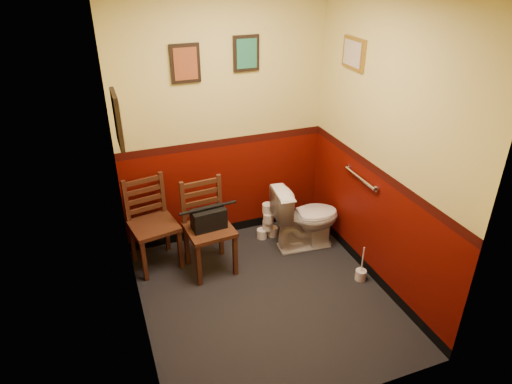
% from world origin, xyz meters
% --- Properties ---
extents(floor, '(2.20, 2.40, 0.00)m').
position_xyz_m(floor, '(0.00, 0.00, 0.00)').
color(floor, black).
rests_on(floor, ground).
extents(wall_back, '(2.20, 0.00, 2.70)m').
position_xyz_m(wall_back, '(0.00, 1.20, 1.35)').
color(wall_back, '#530A04').
rests_on(wall_back, ground).
extents(wall_front, '(2.20, 0.00, 2.70)m').
position_xyz_m(wall_front, '(0.00, -1.20, 1.35)').
color(wall_front, '#530A04').
rests_on(wall_front, ground).
extents(wall_left, '(0.00, 2.40, 2.70)m').
position_xyz_m(wall_left, '(-1.10, 0.00, 1.35)').
color(wall_left, '#530A04').
rests_on(wall_left, ground).
extents(wall_right, '(0.00, 2.40, 2.70)m').
position_xyz_m(wall_right, '(1.10, 0.00, 1.35)').
color(wall_right, '#530A04').
rests_on(wall_right, ground).
extents(grab_bar, '(0.05, 0.56, 0.06)m').
position_xyz_m(grab_bar, '(1.07, 0.25, 0.95)').
color(grab_bar, silver).
rests_on(grab_bar, wall_right).
extents(framed_print_back_a, '(0.28, 0.04, 0.36)m').
position_xyz_m(framed_print_back_a, '(-0.35, 1.18, 1.95)').
color(framed_print_back_a, black).
rests_on(framed_print_back_a, wall_back).
extents(framed_print_back_b, '(0.26, 0.04, 0.34)m').
position_xyz_m(framed_print_back_b, '(0.25, 1.18, 2.00)').
color(framed_print_back_b, black).
rests_on(framed_print_back_b, wall_back).
extents(framed_print_left, '(0.04, 0.30, 0.38)m').
position_xyz_m(framed_print_left, '(-1.08, 0.10, 1.85)').
color(framed_print_left, black).
rests_on(framed_print_left, wall_left).
extents(framed_print_right, '(0.04, 0.34, 0.28)m').
position_xyz_m(framed_print_right, '(1.08, 0.60, 2.05)').
color(framed_print_right, olive).
rests_on(framed_print_right, wall_right).
extents(toilet, '(0.75, 0.46, 0.71)m').
position_xyz_m(toilet, '(0.72, 0.65, 0.35)').
color(toilet, white).
rests_on(toilet, floor).
extents(toilet_brush, '(0.11, 0.11, 0.38)m').
position_xyz_m(toilet_brush, '(0.98, -0.08, 0.06)').
color(toilet_brush, silver).
rests_on(toilet_brush, floor).
extents(chair_left, '(0.50, 0.50, 0.93)m').
position_xyz_m(chair_left, '(-0.86, 0.92, 0.47)').
color(chair_left, '#492615').
rests_on(chair_left, floor).
extents(chair_right, '(0.47, 0.47, 0.94)m').
position_xyz_m(chair_right, '(-0.36, 0.65, 0.47)').
color(chair_right, '#492615').
rests_on(chair_right, floor).
extents(handbag, '(0.34, 0.19, 0.24)m').
position_xyz_m(handbag, '(-0.35, 0.61, 0.60)').
color(handbag, black).
rests_on(handbag, chair_right).
extents(tp_stack, '(0.24, 0.15, 0.42)m').
position_xyz_m(tp_stack, '(0.40, 0.94, 0.18)').
color(tp_stack, silver).
rests_on(tp_stack, floor).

